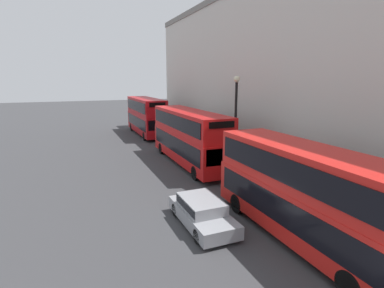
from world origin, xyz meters
name	(u,v)px	position (x,y,z in m)	size (l,w,h in m)	color
bus_leading	(305,191)	(1.60, 5.84, 2.27)	(2.59, 10.03, 4.10)	red
bus_second_in_queue	(189,135)	(1.60, 18.89, 2.40)	(2.59, 11.31, 4.36)	red
bus_third_in_queue	(146,115)	(1.60, 33.27, 2.49)	(2.59, 10.63, 4.53)	#A80F14
car_hatchback	(202,211)	(-1.80, 8.74, 0.70)	(1.86, 4.44, 1.30)	gray
street_lamp	(236,116)	(3.51, 14.85, 4.30)	(0.44, 0.44, 7.04)	black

